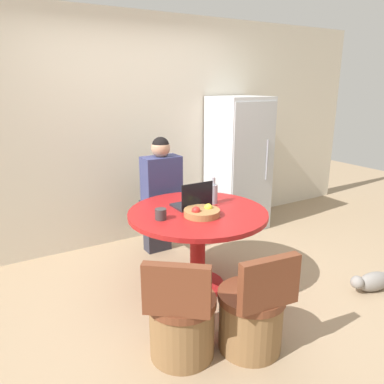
# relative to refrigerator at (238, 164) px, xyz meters

# --- Properties ---
(ground_plane) EXTENTS (12.00, 12.00, 0.00)m
(ground_plane) POSITION_rel_refrigerator_xyz_m (-1.30, -1.21, -0.84)
(ground_plane) COLOR #9E8466
(wall_back) EXTENTS (7.00, 0.06, 2.60)m
(wall_back) POSITION_rel_refrigerator_xyz_m (-1.30, 0.36, 0.46)
(wall_back) COLOR beige
(wall_back) RESTS_ON ground_plane
(refrigerator) EXTENTS (0.65, 0.64, 1.68)m
(refrigerator) POSITION_rel_refrigerator_xyz_m (0.00, 0.00, 0.00)
(refrigerator) COLOR silver
(refrigerator) RESTS_ON ground_plane
(dining_table) EXTENTS (1.23, 1.23, 0.75)m
(dining_table) POSITION_rel_refrigerator_xyz_m (-1.27, -1.07, -0.26)
(dining_table) COLOR maroon
(dining_table) RESTS_ON ground_plane
(chair_near_camera) EXTENTS (0.48, 0.49, 0.79)m
(chair_near_camera) POSITION_rel_refrigerator_xyz_m (-1.39, -1.99, -0.58)
(chair_near_camera) COLOR brown
(chair_near_camera) RESTS_ON ground_plane
(chair_near_left_corner) EXTENTS (0.55, 0.55, 0.79)m
(chair_near_left_corner) POSITION_rel_refrigerator_xyz_m (-1.85, -1.79, -0.58)
(chair_near_left_corner) COLOR brown
(chair_near_left_corner) RESTS_ON ground_plane
(person_seated) EXTENTS (0.40, 0.37, 1.31)m
(person_seated) POSITION_rel_refrigerator_xyz_m (-1.23, -0.23, -0.13)
(person_seated) COLOR #2D2D38
(person_seated) RESTS_ON ground_plane
(laptop) EXTENTS (0.32, 0.24, 0.25)m
(laptop) POSITION_rel_refrigerator_xyz_m (-1.26, -0.96, -0.04)
(laptop) COLOR #232328
(laptop) RESTS_ON dining_table
(fruit_bowl) EXTENTS (0.31, 0.31, 0.10)m
(fruit_bowl) POSITION_rel_refrigerator_xyz_m (-1.31, -1.19, -0.06)
(fruit_bowl) COLOR olive
(fruit_bowl) RESTS_ON dining_table
(coffee_cup) EXTENTS (0.09, 0.09, 0.09)m
(coffee_cup) POSITION_rel_refrigerator_xyz_m (-1.65, -1.09, -0.04)
(coffee_cup) COLOR #383333
(coffee_cup) RESTS_ON dining_table
(bottle) EXTENTS (0.08, 0.08, 0.25)m
(bottle) POSITION_rel_refrigerator_xyz_m (-1.03, -0.96, 0.01)
(bottle) COLOR #9999A3
(bottle) RESTS_ON dining_table
(cat) EXTENTS (0.49, 0.22, 0.18)m
(cat) POSITION_rel_refrigerator_xyz_m (0.06, -1.95, -0.75)
(cat) COLOR gray
(cat) RESTS_ON ground_plane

